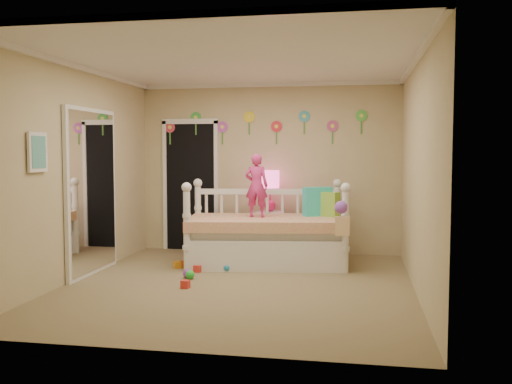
% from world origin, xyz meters
% --- Properties ---
extents(floor, '(4.00, 4.50, 0.01)m').
position_xyz_m(floor, '(0.00, 0.00, 0.00)').
color(floor, '#7F684C').
rests_on(floor, ground).
extents(ceiling, '(4.00, 4.50, 0.01)m').
position_xyz_m(ceiling, '(0.00, 0.00, 2.60)').
color(ceiling, white).
rests_on(ceiling, floor).
extents(back_wall, '(4.00, 0.01, 2.60)m').
position_xyz_m(back_wall, '(0.00, 2.25, 1.30)').
color(back_wall, tan).
rests_on(back_wall, floor).
extents(left_wall, '(0.01, 4.50, 2.60)m').
position_xyz_m(left_wall, '(-2.00, 0.00, 1.30)').
color(left_wall, tan).
rests_on(left_wall, floor).
extents(right_wall, '(0.01, 4.50, 2.60)m').
position_xyz_m(right_wall, '(2.00, 0.00, 1.30)').
color(right_wall, tan).
rests_on(right_wall, floor).
extents(crown_molding, '(4.00, 4.50, 0.06)m').
position_xyz_m(crown_molding, '(0.00, 0.00, 2.57)').
color(crown_molding, white).
rests_on(crown_molding, ceiling).
extents(daybed, '(2.30, 1.45, 1.17)m').
position_xyz_m(daybed, '(0.12, 1.28, 0.59)').
color(daybed, white).
rests_on(daybed, floor).
extents(pillow_turquoise, '(0.42, 0.32, 0.40)m').
position_xyz_m(pillow_turquoise, '(0.80, 1.58, 0.86)').
color(pillow_turquoise, '#28C8C6').
rests_on(pillow_turquoise, daybed).
extents(pillow_lime, '(0.37, 0.30, 0.34)m').
position_xyz_m(pillow_lime, '(0.93, 1.55, 0.82)').
color(pillow_lime, '#85C03A').
rests_on(pillow_lime, daybed).
extents(child, '(0.32, 0.22, 0.87)m').
position_xyz_m(child, '(-0.01, 1.27, 1.09)').
color(child, '#D83182').
rests_on(child, daybed).
extents(nightstand, '(0.43, 0.34, 0.66)m').
position_xyz_m(nightstand, '(0.06, 2.00, 0.33)').
color(nightstand, white).
rests_on(nightstand, floor).
extents(table_lamp, '(0.28, 0.28, 0.61)m').
position_xyz_m(table_lamp, '(0.06, 2.00, 1.07)').
color(table_lamp, '#DB1D5B').
rests_on(table_lamp, nightstand).
extents(closet_doorway, '(0.90, 0.04, 2.07)m').
position_xyz_m(closet_doorway, '(-1.25, 2.23, 1.03)').
color(closet_doorway, black).
rests_on(closet_doorway, back_wall).
extents(flower_decals, '(3.40, 0.02, 0.50)m').
position_xyz_m(flower_decals, '(-0.09, 2.24, 1.94)').
color(flower_decals, '#B2668C').
rests_on(flower_decals, back_wall).
extents(mirror_closet, '(0.07, 1.30, 2.10)m').
position_xyz_m(mirror_closet, '(-1.96, 0.30, 1.05)').
color(mirror_closet, white).
rests_on(mirror_closet, left_wall).
extents(wall_picture, '(0.05, 0.34, 0.42)m').
position_xyz_m(wall_picture, '(-1.97, -0.90, 1.55)').
color(wall_picture, white).
rests_on(wall_picture, left_wall).
extents(hanging_bag, '(0.20, 0.16, 0.36)m').
position_xyz_m(hanging_bag, '(1.15, 0.69, 0.71)').
color(hanging_bag, beige).
rests_on(hanging_bag, daybed).
extents(toy_scatter, '(0.97, 1.40, 0.11)m').
position_xyz_m(toy_scatter, '(-0.68, 0.30, 0.06)').
color(toy_scatter, '#996666').
rests_on(toy_scatter, floor).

